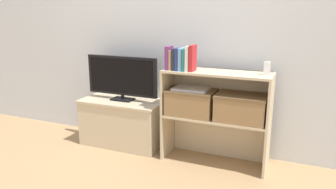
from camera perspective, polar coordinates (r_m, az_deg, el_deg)
ground_plane at (r=3.12m, az=-1.21°, el=-11.32°), size 16.00×16.00×0.00m
wall_back at (r=3.23m, az=2.05°, el=11.65°), size 10.00×0.05×2.40m
tv_stand at (r=3.43m, az=-7.75°, el=-4.75°), size 0.85×0.44×0.47m
tv at (r=3.30m, az=-8.05°, el=3.07°), size 0.77×0.14×0.45m
bookshelf_lower_tier at (r=3.07m, az=8.48°, el=-6.25°), size 0.94×0.33×0.43m
bookshelf_upper_tier at (r=2.95m, az=8.77°, el=1.43°), size 0.94×0.33×0.41m
book_plum at (r=2.92m, az=0.19°, el=6.40°), size 0.03×0.13×0.21m
book_tan at (r=2.91m, az=0.74°, el=6.04°), size 0.02×0.12×0.17m
book_charcoal at (r=2.89m, az=1.26°, el=6.17°), size 0.03×0.13×0.19m
book_navy at (r=2.88m, az=1.86°, el=6.19°), size 0.03×0.13×0.20m
book_skyblue at (r=2.87m, az=2.49°, el=6.18°), size 0.03×0.14×0.20m
book_teal at (r=2.86m, az=3.08°, el=6.08°), size 0.02×0.15×0.19m
book_ivory at (r=2.85m, az=3.64°, el=6.28°), size 0.02×0.15×0.22m
book_crimson at (r=2.84m, az=4.32°, el=6.33°), size 0.03×0.12×0.23m
baby_monitor at (r=2.78m, az=16.86°, el=4.38°), size 0.05×0.03×0.14m
storage_basket_left at (r=2.97m, az=4.09°, el=-1.14°), size 0.43×0.30×0.23m
storage_basket_right at (r=2.87m, az=12.65°, el=-2.07°), size 0.43×0.30×0.23m
laptop at (r=2.94m, az=4.13°, el=1.02°), size 0.31×0.23×0.02m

